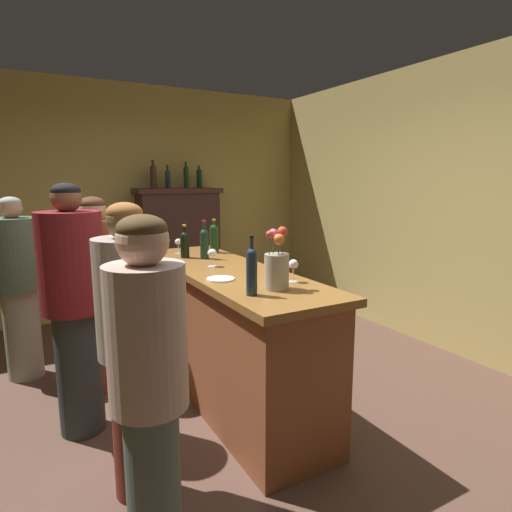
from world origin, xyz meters
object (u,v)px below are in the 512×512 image
wine_bottle_rose (185,243)px  wine_glass_mid (212,254)px  display_cabinet (179,248)px  display_bottle_left (153,175)px  wine_glass_front (178,243)px  display_bottle_center (186,176)px  cheese_plate (221,279)px  flower_arrangement (277,267)px  patron_near_entrance (18,282)px  wine_bottle_chardonnay (252,269)px  wine_bottle_syrah (204,242)px  wine_glass_rear (293,266)px  display_bottle_midright (199,177)px  patron_in_grey (74,302)px  bar_counter (227,334)px  wine_bottle_merlot (214,237)px  display_bottle_midleft (168,178)px  patron_redhead (97,285)px  patron_in_navy (149,389)px  patron_tall (131,341)px

wine_bottle_rose → wine_glass_mid: bearing=-83.8°
display_cabinet → display_bottle_left: size_ratio=4.71×
wine_glass_front → display_bottle_center: display_bottle_center is taller
display_cabinet → wine_bottle_rose: size_ratio=5.57×
wine_glass_front → cheese_plate: wine_glass_front is taller
flower_arrangement → patron_near_entrance: patron_near_entrance is taller
wine_bottle_chardonnay → wine_glass_front: wine_bottle_chardonnay is taller
wine_bottle_syrah → cheese_plate: bearing=-105.0°
display_cabinet → wine_glass_rear: bearing=-94.9°
wine_bottle_rose → display_bottle_midright: 2.03m
patron_in_grey → bar_counter: bearing=-6.5°
wine_glass_front → wine_glass_rear: size_ratio=0.90×
wine_bottle_merlot → display_bottle_midleft: bearing=86.0°
display_bottle_midleft → wine_glass_mid: bearing=-99.9°
wine_glass_mid → display_bottle_midleft: 2.32m
wine_bottle_rose → patron_redhead: patron_redhead is taller
flower_arrangement → display_bottle_midleft: bearing=84.0°
wine_glass_front → patron_in_navy: patron_in_navy is taller
wine_bottle_syrah → display_bottle_midright: size_ratio=1.10×
cheese_plate → display_bottle_left: bearing=82.7°
display_bottle_left → display_bottle_midleft: 0.18m
wine_bottle_syrah → wine_glass_front: (-0.10, 0.35, -0.05)m
wine_bottle_merlot → patron_redhead: (-1.03, -0.09, -0.30)m
display_bottle_center → patron_tall: 3.45m
bar_counter → wine_bottle_rose: bearing=100.7°
display_cabinet → patron_redhead: size_ratio=1.01×
wine_bottle_merlot → flower_arrangement: (-0.21, -1.39, -0.00)m
wine_glass_mid → wine_bottle_syrah: bearing=77.2°
wine_bottle_merlot → cheese_plate: wine_bottle_merlot is taller
bar_counter → wine_glass_rear: 0.87m
display_bottle_midleft → patron_tall: bearing=-111.4°
wine_glass_front → patron_in_grey: 1.22m
bar_counter → patron_in_navy: bearing=-126.5°
wine_glass_front → display_bottle_center: 1.77m
wine_glass_rear → display_bottle_center: bearing=82.9°
wine_bottle_syrah → patron_tall: size_ratio=0.21×
wine_glass_rear → display_bottle_center: display_bottle_center is taller
wine_glass_mid → patron_in_navy: patron_in_navy is taller
wine_glass_rear → display_cabinet: bearing=85.1°
wine_bottle_syrah → cheese_plate: 0.80m
display_bottle_center → wine_bottle_rose: bearing=-110.9°
patron_in_grey → patron_redhead: bearing=64.8°
display_bottle_midright → patron_redhead: 2.47m
wine_bottle_merlot → patron_tall: patron_tall is taller
patron_in_navy → flower_arrangement: bearing=-45.0°
bar_counter → cheese_plate: 0.63m
display_bottle_center → patron_redhead: bearing=-128.6°
patron_in_grey → patron_redhead: 0.58m
display_cabinet → wine_glass_front: display_cabinet is taller
cheese_plate → display_bottle_midleft: (0.51, 2.65, 0.66)m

